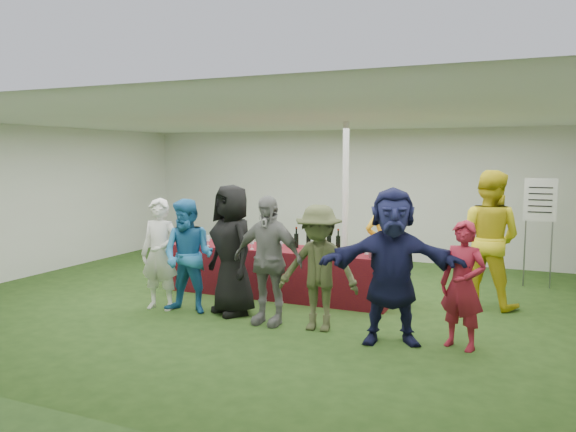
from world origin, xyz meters
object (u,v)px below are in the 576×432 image
at_px(wine_list_sign, 540,208).
at_px(staff_back, 488,239).
at_px(customer_3, 268,260).
at_px(staff_pourer, 385,246).
at_px(customer_5, 392,266).
at_px(dump_bucket, 377,251).
at_px(customer_6, 463,285).
at_px(customer_1, 189,256).
at_px(serving_table, 276,271).
at_px(customer_4, 319,268).
at_px(customer_2, 232,250).
at_px(customer_0, 160,254).

height_order(wine_list_sign, staff_back, staff_back).
bearing_deg(customer_3, wine_list_sign, 51.40).
xyz_separation_m(staff_pourer, customer_3, (-1.11, -1.76, 0.01)).
distance_m(wine_list_sign, customer_5, 4.02).
relative_size(wine_list_sign, staff_pourer, 1.10).
distance_m(dump_bucket, customer_6, 1.72).
relative_size(staff_pourer, customer_1, 1.04).
height_order(serving_table, customer_1, customer_1).
xyz_separation_m(wine_list_sign, customer_4, (-2.51, -3.56, -0.53)).
relative_size(dump_bucket, customer_1, 0.15).
xyz_separation_m(staff_pourer, customer_2, (-1.75, -1.53, 0.07)).
xyz_separation_m(staff_back, customer_2, (-3.17, -1.79, -0.09)).
xyz_separation_m(dump_bucket, customer_0, (-2.82, -1.14, -0.05)).
bearing_deg(wine_list_sign, customer_2, -139.03).
height_order(customer_4, customer_5, customer_5).
relative_size(customer_0, customer_4, 1.00).
bearing_deg(dump_bucket, customer_0, -157.95).
distance_m(wine_list_sign, customer_3, 4.82).
relative_size(dump_bucket, customer_4, 0.15).
height_order(customer_0, customer_4, customer_0).
bearing_deg(customer_5, customer_3, 158.51).
bearing_deg(customer_0, dump_bucket, 15.26).
bearing_deg(dump_bucket, staff_back, 31.47).
height_order(dump_bucket, customer_3, customer_3).
bearing_deg(staff_back, customer_0, 40.42).
relative_size(dump_bucket, customer_3, 0.14).
height_order(customer_4, customer_6, customer_4).
bearing_deg(wine_list_sign, staff_back, -113.66).
xyz_separation_m(dump_bucket, staff_back, (1.39, 0.85, 0.14)).
bearing_deg(wine_list_sign, customer_1, -141.32).
bearing_deg(wine_list_sign, customer_6, -102.66).
distance_m(staff_pourer, customer_0, 3.29).
xyz_separation_m(customer_3, customer_4, (0.70, 0.01, -0.05)).
bearing_deg(customer_5, dump_bucket, 93.81).
xyz_separation_m(customer_3, customer_5, (1.64, -0.10, 0.07)).
height_order(wine_list_sign, customer_1, wine_list_sign).
bearing_deg(serving_table, customer_1, -117.39).
relative_size(wine_list_sign, customer_4, 1.15).
xyz_separation_m(wine_list_sign, staff_pourer, (-2.10, -1.81, -0.50)).
bearing_deg(staff_back, serving_table, 26.81).
bearing_deg(customer_4, customer_6, -4.01).
distance_m(serving_table, customer_5, 2.67).
relative_size(dump_bucket, customer_6, 0.16).
bearing_deg(customer_3, customer_0, -177.34).
distance_m(customer_2, customer_5, 2.31).
height_order(serving_table, customer_2, customer_2).
xyz_separation_m(customer_4, customer_5, (0.94, -0.11, 0.12)).
xyz_separation_m(staff_back, customer_4, (-1.83, -2.01, -0.20)).
distance_m(wine_list_sign, customer_2, 5.12).
height_order(wine_list_sign, customer_0, wine_list_sign).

